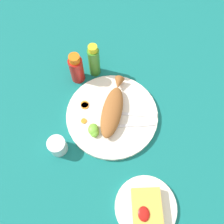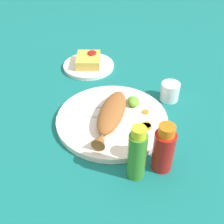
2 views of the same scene
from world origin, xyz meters
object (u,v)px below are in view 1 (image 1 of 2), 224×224
fried_fish (113,109)px  hot_sauce_bottle_red (77,69)px  salt_cup (58,146)px  main_plate (112,115)px  fork_near (136,114)px  hot_sauce_bottle_green (94,61)px  fork_far (133,125)px  side_plate_fries (146,207)px

fried_fish → hot_sauce_bottle_red: (-0.16, -0.13, 0.03)m
salt_cup → fried_fish: bearing=123.5°
main_plate → salt_cup: 0.23m
fried_fish → fork_near: size_ratio=1.37×
main_plate → hot_sauce_bottle_green: (-0.20, -0.06, 0.07)m
fork_far → fried_fish: bearing=138.5°
hot_sauce_bottle_red → salt_cup: (0.29, -0.06, -0.04)m
fried_fish → salt_cup: (0.13, -0.20, -0.01)m
fork_far → hot_sauce_bottle_green: bearing=115.9°
fork_near → fork_far: size_ratio=1.00×
fried_fish → fork_near: (0.01, 0.08, -0.02)m
main_plate → fork_far: (0.05, 0.08, 0.01)m
fork_far → hot_sauce_bottle_red: (-0.22, -0.20, 0.05)m
main_plate → fork_far: size_ratio=1.84×
fried_fish → hot_sauce_bottle_green: size_ratio=1.60×
fried_fish → side_plate_fries: bearing=29.5°
main_plate → side_plate_fries: (0.33, 0.10, -0.00)m
salt_cup → side_plate_fries: salt_cup is taller
fork_near → side_plate_fries: (0.32, 0.01, -0.01)m
fork_far → hot_sauce_bottle_red: size_ratio=1.32×
hot_sauce_bottle_red → salt_cup: size_ratio=2.24×
fried_fish → main_plate: bearing=-0.0°
hot_sauce_bottle_green → fork_far: bearing=28.9°
fork_far → salt_cup: salt_cup is taller
main_plate → fried_fish: (-0.01, 0.00, 0.03)m
hot_sauce_bottle_red → hot_sauce_bottle_green: (-0.03, 0.07, 0.01)m
fried_fish → fork_near: fried_fish is taller
main_plate → hot_sauce_bottle_green: 0.22m
fried_fish → fork_far: size_ratio=1.37×
fried_fish → salt_cup: bearing=-42.4°
fried_fish → fork_far: (0.06, 0.07, -0.02)m
hot_sauce_bottle_red → main_plate: bearing=36.4°
fork_near → fork_far: 0.05m
fried_fish → hot_sauce_bottle_green: 0.20m
fried_fish → side_plate_fries: fried_fish is taller
fried_fish → side_plate_fries: (0.34, 0.09, -0.03)m
fork_far → main_plate: bearing=145.5°
fried_fish → hot_sauce_bottle_red: hot_sauce_bottle_red is taller
fork_near → hot_sauce_bottle_red: bearing=147.8°
fork_far → hot_sauce_bottle_green: size_ratio=1.17×
fork_far → hot_sauce_bottle_green: hot_sauce_bottle_green is taller
side_plate_fries → hot_sauce_bottle_green: bearing=-163.4°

